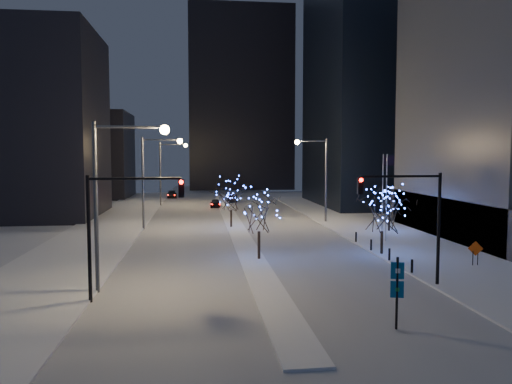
{
  "coord_description": "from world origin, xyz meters",
  "views": [
    {
      "loc": [
        -4.08,
        -27.68,
        8.11
      ],
      "look_at": [
        0.69,
        13.31,
        5.0
      ],
      "focal_mm": 35.0,
      "sensor_mm": 36.0,
      "label": 1
    }
  ],
  "objects": [
    {
      "name": "ground",
      "position": [
        0.0,
        0.0,
        0.0
      ],
      "size": [
        160.0,
        160.0,
        0.0
      ],
      "primitive_type": "plane",
      "color": "silver",
      "rests_on": "ground"
    },
    {
      "name": "filler_west_near",
      "position": [
        -28.0,
        40.0,
        12.0
      ],
      "size": [
        22.0,
        18.0,
        24.0
      ],
      "primitive_type": "cube",
      "color": "black",
      "rests_on": "ground"
    },
    {
      "name": "holiday_tree_plaza_near",
      "position": [
        10.55,
        10.53,
        3.59
      ],
      "size": [
        5.7,
        5.7,
        5.39
      ],
      "color": "black",
      "rests_on": "east_sidewalk"
    },
    {
      "name": "west_sidewalk",
      "position": [
        -14.0,
        20.0,
        0.07
      ],
      "size": [
        8.0,
        90.0,
        0.15
      ],
      "primitive_type": "cube",
      "color": "silver",
      "rests_on": "ground"
    },
    {
      "name": "street_lamp_w_mid",
      "position": [
        -8.94,
        27.0,
        6.5
      ],
      "size": [
        4.4,
        0.56,
        10.0
      ],
      "color": "#595E66",
      "rests_on": "ground"
    },
    {
      "name": "holiday_tree_median_far",
      "position": [
        -0.5,
        26.76,
        3.64
      ],
      "size": [
        5.11,
        5.11,
        5.44
      ],
      "color": "black",
      "rests_on": "median"
    },
    {
      "name": "traffic_signal_west",
      "position": [
        -8.44,
        -0.0,
        4.76
      ],
      "size": [
        5.26,
        0.43,
        7.0
      ],
      "color": "black",
      "rests_on": "ground"
    },
    {
      "name": "street_lamp_east",
      "position": [
        10.08,
        30.0,
        6.45
      ],
      "size": [
        3.9,
        0.56,
        10.0
      ],
      "color": "#595E66",
      "rests_on": "ground"
    },
    {
      "name": "holiday_tree_plaza_far",
      "position": [
        15.76,
        22.12,
        3.12
      ],
      "size": [
        4.55,
        4.55,
        4.52
      ],
      "color": "black",
      "rests_on": "east_sidewalk"
    },
    {
      "name": "road",
      "position": [
        0.0,
        35.0,
        0.01
      ],
      "size": [
        20.0,
        130.0,
        0.02
      ],
      "primitive_type": "cube",
      "color": "#B3B8C3",
      "rests_on": "ground"
    },
    {
      "name": "holiday_tree_median_near",
      "position": [
        0.5,
        9.72,
        3.76
      ],
      "size": [
        5.03,
        5.03,
        5.42
      ],
      "color": "black",
      "rests_on": "median"
    },
    {
      "name": "east_sidewalk",
      "position": [
        15.0,
        20.0,
        0.07
      ],
      "size": [
        10.0,
        90.0,
        0.15
      ],
      "primitive_type": "cube",
      "color": "silver",
      "rests_on": "ground"
    },
    {
      "name": "wayfinding_sign",
      "position": [
        5.0,
        -6.0,
        2.09
      ],
      "size": [
        0.6,
        0.24,
        3.41
      ],
      "rotation": [
        0.0,
        0.0,
        -0.27
      ],
      "color": "black",
      "rests_on": "ground"
    },
    {
      "name": "car_far",
      "position": [
        -9.0,
        66.74,
        0.63
      ],
      "size": [
        2.05,
        4.46,
        1.26
      ],
      "primitive_type": "imported",
      "rotation": [
        0.0,
        0.0,
        0.06
      ],
      "color": "black",
      "rests_on": "ground"
    },
    {
      "name": "flagpoles",
      "position": [
        13.37,
        17.25,
        4.8
      ],
      "size": [
        1.35,
        2.6,
        8.0
      ],
      "color": "silver",
      "rests_on": "east_sidewalk"
    },
    {
      "name": "traffic_signal_east",
      "position": [
        8.94,
        1.0,
        4.76
      ],
      "size": [
        5.26,
        0.43,
        7.0
      ],
      "color": "black",
      "rests_on": "ground"
    },
    {
      "name": "car_near",
      "position": [
        -1.5,
        48.57,
        0.64
      ],
      "size": [
        1.62,
        3.79,
        1.27
      ],
      "primitive_type": "imported",
      "rotation": [
        0.0,
        0.0,
        -0.03
      ],
      "color": "black",
      "rests_on": "ground"
    },
    {
      "name": "street_lamp_w_near",
      "position": [
        -8.94,
        2.0,
        6.5
      ],
      "size": [
        4.4,
        0.56,
        10.0
      ],
      "color": "#595E66",
      "rests_on": "ground"
    },
    {
      "name": "median",
      "position": [
        0.0,
        30.0,
        0.07
      ],
      "size": [
        2.0,
        80.0,
        0.15
      ],
      "primitive_type": "cube",
      "color": "silver",
      "rests_on": "ground"
    },
    {
      "name": "horizon_block",
      "position": [
        6.0,
        92.0,
        21.0
      ],
      "size": [
        24.0,
        14.0,
        42.0
      ],
      "primitive_type": "cube",
      "color": "black",
      "rests_on": "ground"
    },
    {
      "name": "car_mid",
      "position": [
        1.5,
        57.18,
        0.77
      ],
      "size": [
        1.75,
        4.71,
        1.54
      ],
      "primitive_type": "imported",
      "rotation": [
        0.0,
        0.0,
        3.17
      ],
      "color": "black",
      "rests_on": "ground"
    },
    {
      "name": "bollards",
      "position": [
        10.2,
        10.0,
        0.6
      ],
      "size": [
        0.16,
        12.16,
        0.9
      ],
      "color": "black",
      "rests_on": "east_sidewalk"
    },
    {
      "name": "filler_west_far",
      "position": [
        -26.0,
        70.0,
        8.0
      ],
      "size": [
        18.0,
        16.0,
        16.0
      ],
      "primitive_type": "cube",
      "color": "black",
      "rests_on": "ground"
    },
    {
      "name": "construction_sign",
      "position": [
        15.7,
        5.65,
        1.2
      ],
      "size": [
        1.03,
        0.32,
        1.75
      ],
      "rotation": [
        0.0,
        0.0,
        -0.28
      ],
      "color": "black",
      "rests_on": "east_sidewalk"
    },
    {
      "name": "street_lamp_w_far",
      "position": [
        -8.94,
        52.0,
        6.5
      ],
      "size": [
        4.4,
        0.56,
        10.0
      ],
      "color": "#595E66",
      "rests_on": "ground"
    }
  ]
}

